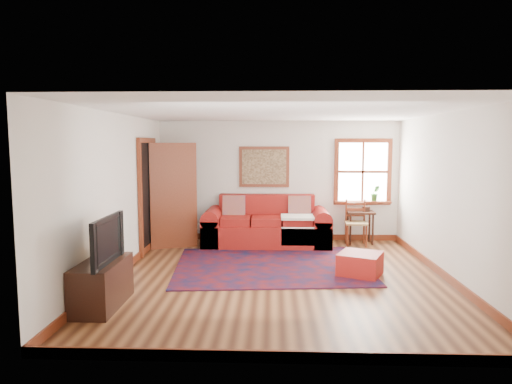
{
  "coord_description": "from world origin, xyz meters",
  "views": [
    {
      "loc": [
        -0.11,
        -6.81,
        2.05
      ],
      "look_at": [
        -0.39,
        0.6,
        1.25
      ],
      "focal_mm": 32.0,
      "sensor_mm": 36.0,
      "label": 1
    }
  ],
  "objects_px": {
    "red_leather_sofa": "(267,228)",
    "red_ottoman": "(360,264)",
    "ladder_back_chair": "(356,221)",
    "side_table": "(360,217)",
    "media_cabinet": "(102,284)"
  },
  "relations": [
    {
      "from": "red_leather_sofa",
      "to": "red_ottoman",
      "type": "height_order",
      "value": "red_leather_sofa"
    },
    {
      "from": "red_ottoman",
      "to": "ladder_back_chair",
      "type": "bearing_deg",
      "value": 106.25
    },
    {
      "from": "red_leather_sofa",
      "to": "side_table",
      "type": "xyz_separation_m",
      "value": [
        1.91,
        0.19,
        0.21
      ]
    },
    {
      "from": "ladder_back_chair",
      "to": "media_cabinet",
      "type": "height_order",
      "value": "ladder_back_chair"
    },
    {
      "from": "media_cabinet",
      "to": "red_ottoman",
      "type": "bearing_deg",
      "value": 23.23
    },
    {
      "from": "red_ottoman",
      "to": "media_cabinet",
      "type": "relative_size",
      "value": 0.58
    },
    {
      "from": "red_ottoman",
      "to": "ladder_back_chair",
      "type": "xyz_separation_m",
      "value": [
        0.31,
        2.14,
        0.32
      ]
    },
    {
      "from": "red_ottoman",
      "to": "side_table",
      "type": "height_order",
      "value": "side_table"
    },
    {
      "from": "red_leather_sofa",
      "to": "media_cabinet",
      "type": "height_order",
      "value": "red_leather_sofa"
    },
    {
      "from": "media_cabinet",
      "to": "red_leather_sofa",
      "type": "bearing_deg",
      "value": 60.75
    },
    {
      "from": "side_table",
      "to": "media_cabinet",
      "type": "bearing_deg",
      "value": -136.01
    },
    {
      "from": "side_table",
      "to": "red_ottoman",
      "type": "bearing_deg",
      "value": -100.54
    },
    {
      "from": "red_leather_sofa",
      "to": "side_table",
      "type": "relative_size",
      "value": 3.83
    },
    {
      "from": "red_leather_sofa",
      "to": "ladder_back_chair",
      "type": "height_order",
      "value": "red_leather_sofa"
    },
    {
      "from": "side_table",
      "to": "media_cabinet",
      "type": "height_order",
      "value": "side_table"
    }
  ]
}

